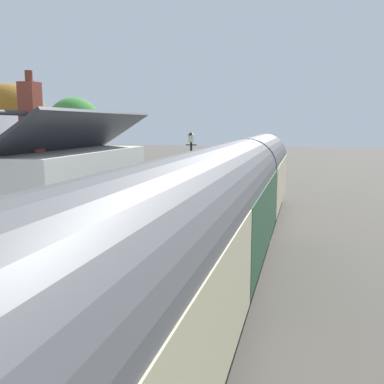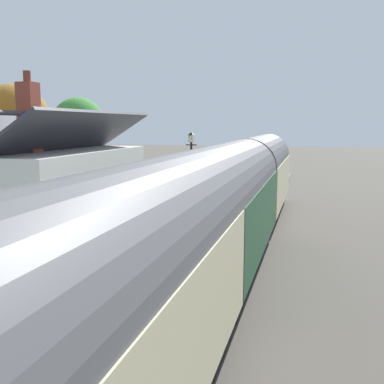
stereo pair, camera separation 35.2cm
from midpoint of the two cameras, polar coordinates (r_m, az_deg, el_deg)
name	(u,v)px [view 1 (the left image)]	position (r m, az deg, el deg)	size (l,w,h in m)	color
ground_plane	(222,239)	(19.42, 3.30, -6.04)	(160.00, 160.00, 0.00)	#4C473F
platform	(133,223)	(20.48, -8.13, -4.03)	(32.00, 6.26, 0.91)	gray
platform_edge_coping	(195,217)	(19.46, -0.09, -3.22)	(32.00, 0.36, 0.02)	beige
rail_near	(259,240)	(19.17, 8.09, -6.10)	(52.00, 0.08, 0.14)	gray
rail_far	(226,238)	(19.37, 3.83, -5.87)	(52.00, 0.08, 0.14)	gray
train	(229,204)	(15.37, 4.11, -1.54)	(27.89, 2.73, 4.32)	black
station_building	(55,191)	(16.70, -17.85, 0.17)	(7.98, 4.34, 5.74)	white
bench_by_lamp	(197,180)	(28.38, 0.32, 1.54)	(1.41, 0.47, 0.88)	teal
bench_platform_end	(166,195)	(22.40, -3.78, -0.43)	(1.41, 0.47, 0.88)	teal
bench_mid_platform	(185,187)	(25.40, -1.35, 0.69)	(1.40, 0.45, 0.88)	teal
planter_corner_building	(193,178)	(31.29, -0.24, 1.87)	(1.07, 0.32, 0.59)	black
planter_by_door	(129,195)	(23.09, -8.50, -0.40)	(0.51, 0.51, 0.77)	teal
planter_edge_far	(180,205)	(20.64, -2.03, -1.70)	(0.99, 0.32, 0.63)	#9E5138
planter_edge_near	(173,194)	(23.64, -2.87, -0.23)	(0.45, 0.45, 0.72)	gray
planter_under_sign	(176,179)	(28.96, -2.48, 1.65)	(0.50, 0.50, 0.80)	gray
lamp_post_platform	(191,157)	(20.06, -0.61, 4.56)	(0.32, 0.50, 3.69)	black
station_sign_board	(198,178)	(23.46, 0.34, 1.77)	(0.96, 0.06, 1.57)	black
tree_behind_building	(75,131)	(36.15, -15.10, 7.61)	(4.68, 4.46, 7.00)	#4C3828
tree_far_left	(8,115)	(33.08, -22.83, 9.13)	(3.28, 3.11, 7.55)	#4C3828
tree_mid_background	(11,122)	(23.40, -22.68, 8.32)	(3.41, 3.63, 6.86)	#4C3828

